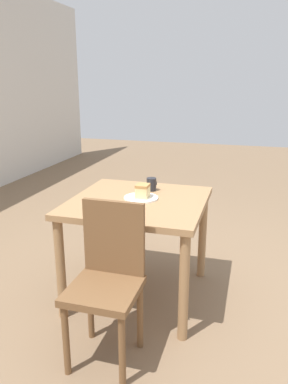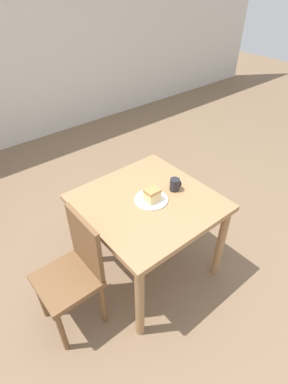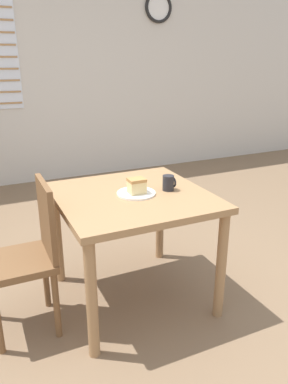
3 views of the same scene
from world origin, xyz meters
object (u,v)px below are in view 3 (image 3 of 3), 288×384
object	(u,v)px
chair_near_window	(30,253)
cake_slice	(137,186)
plate	(136,193)
dining_table_near	(132,210)
coffee_mug	(169,183)

from	to	relation	value
chair_near_window	cake_slice	world-z (taller)	chair_near_window
cake_slice	plate	bearing A→B (deg)	80.50
chair_near_window	dining_table_near	bearing A→B (deg)	91.81
dining_table_near	chair_near_window	world-z (taller)	chair_near_window
dining_table_near	cake_slice	distance (m)	0.17
dining_table_near	cake_slice	size ratio (longest dim) A/B	9.05
chair_near_window	coffee_mug	xyz separation A→B (m)	(0.86, -0.01, 0.29)
plate	cake_slice	xyz separation A→B (m)	(-0.00, -0.01, 0.05)
chair_near_window	plate	distance (m)	0.69
dining_table_near	plate	distance (m)	0.11
chair_near_window	plate	xyz separation A→B (m)	(0.64, 0.01, 0.25)
plate	dining_table_near	bearing A→B (deg)	145.89
plate	cake_slice	world-z (taller)	cake_slice
plate	coffee_mug	xyz separation A→B (m)	(0.21, -0.02, 0.04)
chair_near_window	coffee_mug	bearing A→B (deg)	89.33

